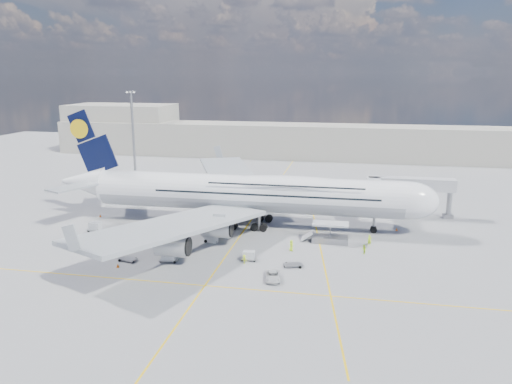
% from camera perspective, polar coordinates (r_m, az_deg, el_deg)
% --- Properties ---
extents(ground, '(300.00, 300.00, 0.00)m').
position_cam_1_polar(ground, '(92.37, -2.28, -5.65)').
color(ground, gray).
rests_on(ground, ground).
extents(taxi_line_main, '(0.25, 220.00, 0.01)m').
position_cam_1_polar(taxi_line_main, '(92.37, -2.28, -5.65)').
color(taxi_line_main, yellow).
rests_on(taxi_line_main, ground).
extents(taxi_line_cross, '(120.00, 0.25, 0.01)m').
position_cam_1_polar(taxi_line_cross, '(74.41, -5.87, -10.59)').
color(taxi_line_cross, yellow).
rests_on(taxi_line_cross, ground).
extents(taxi_line_diag, '(14.16, 99.06, 0.01)m').
position_cam_1_polar(taxi_line_diag, '(99.79, 6.93, -4.26)').
color(taxi_line_diag, yellow).
rests_on(taxi_line_diag, ground).
extents(airliner, '(77.26, 79.15, 23.71)m').
position_cam_1_polar(airliner, '(99.75, -0.85, -0.08)').
color(airliner, white).
rests_on(airliner, ground).
extents(jet_bridge, '(18.80, 12.10, 8.50)m').
position_cam_1_polar(jet_bridge, '(108.80, 15.79, 0.55)').
color(jet_bridge, '#B7B7BC').
rests_on(jet_bridge, ground).
extents(cargo_loader, '(8.53, 3.20, 3.67)m').
position_cam_1_polar(cargo_loader, '(92.51, 8.36, -4.94)').
color(cargo_loader, silver).
rests_on(cargo_loader, ground).
extents(light_mast, '(3.00, 0.70, 25.50)m').
position_cam_1_polar(light_mast, '(144.18, -13.85, 6.31)').
color(light_mast, gray).
rests_on(light_mast, ground).
extents(terminal, '(180.00, 16.00, 12.00)m').
position_cam_1_polar(terminal, '(182.63, 4.58, 5.82)').
color(terminal, '#B2AD9E').
rests_on(terminal, ground).
extents(hangar, '(40.00, 22.00, 18.00)m').
position_cam_1_polar(hangar, '(206.82, -15.04, 7.14)').
color(hangar, '#B2AD9E').
rests_on(hangar, ground).
extents(tree_line, '(160.00, 6.00, 8.00)m').
position_cam_1_polar(tree_line, '(227.27, 16.03, 6.35)').
color(tree_line, '#193814').
rests_on(tree_line, ground).
extents(dolly_row_a, '(3.50, 2.12, 0.49)m').
position_cam_1_polar(dolly_row_a, '(90.28, -15.51, -6.36)').
color(dolly_row_a, gray).
rests_on(dolly_row_a, ground).
extents(dolly_row_b, '(3.26, 2.06, 1.93)m').
position_cam_1_polar(dolly_row_b, '(83.67, -9.96, -7.17)').
color(dolly_row_b, gray).
rests_on(dolly_row_b, ground).
extents(dolly_row_c, '(3.28, 2.37, 0.43)m').
position_cam_1_polar(dolly_row_c, '(85.63, -14.47, -7.42)').
color(dolly_row_c, gray).
rests_on(dolly_row_c, ground).
extents(dolly_back, '(3.09, 1.81, 1.88)m').
position_cam_1_polar(dolly_back, '(102.44, -17.88, -3.78)').
color(dolly_back, gray).
rests_on(dolly_back, ground).
extents(dolly_nose_far, '(2.65, 1.54, 1.62)m').
position_cam_1_polar(dolly_nose_far, '(82.97, -0.81, -7.27)').
color(dolly_nose_far, gray).
rests_on(dolly_nose_far, ground).
extents(dolly_nose_near, '(3.37, 2.57, 0.44)m').
position_cam_1_polar(dolly_nose_near, '(80.84, 4.27, -8.28)').
color(dolly_nose_near, gray).
rests_on(dolly_nose_near, ground).
extents(baggage_tug, '(2.69, 1.75, 1.55)m').
position_cam_1_polar(baggage_tug, '(92.00, -5.17, -5.33)').
color(baggage_tug, silver).
rests_on(baggage_tug, ground).
extents(catering_truck_inner, '(6.24, 3.66, 3.49)m').
position_cam_1_polar(catering_truck_inner, '(113.89, -5.52, -1.12)').
color(catering_truck_inner, gray).
rests_on(catering_truck_inner, ground).
extents(catering_truck_outer, '(7.48, 5.58, 4.12)m').
position_cam_1_polar(catering_truck_outer, '(131.04, -4.69, 0.95)').
color(catering_truck_outer, gray).
rests_on(catering_truck_outer, ground).
extents(service_van, '(2.89, 4.87, 1.27)m').
position_cam_1_polar(service_van, '(75.64, 1.92, -9.59)').
color(service_van, silver).
rests_on(service_van, ground).
extents(crew_nose, '(0.85, 0.69, 2.01)m').
position_cam_1_polar(crew_nose, '(91.96, 12.85, -5.42)').
color(crew_nose, '#C9FF1A').
rests_on(crew_nose, ground).
extents(crew_loader, '(0.97, 1.04, 1.71)m').
position_cam_1_polar(crew_loader, '(87.53, 12.24, -6.47)').
color(crew_loader, '#AFE418').
rests_on(crew_loader, ground).
extents(crew_wing, '(0.93, 1.16, 1.84)m').
position_cam_1_polar(crew_wing, '(87.73, -9.11, -6.24)').
color(crew_wing, '#C3E317').
rests_on(crew_wing, ground).
extents(crew_van, '(1.07, 1.15, 1.98)m').
position_cam_1_polar(crew_van, '(87.39, 4.05, -6.12)').
color(crew_van, '#C4FC1A').
rests_on(crew_van, ground).
extents(crew_tug, '(1.11, 0.83, 1.52)m').
position_cam_1_polar(crew_tug, '(81.65, -1.35, -7.70)').
color(crew_tug, '#D4F119').
rests_on(crew_tug, ground).
extents(cone_nose, '(0.47, 0.47, 0.60)m').
position_cam_1_polar(cone_nose, '(102.07, 15.78, -4.12)').
color(cone_nose, orange).
rests_on(cone_nose, ground).
extents(cone_wing_left_inner, '(0.43, 0.43, 0.54)m').
position_cam_1_polar(cone_wing_left_inner, '(112.18, -5.83, -2.09)').
color(cone_wing_left_inner, orange).
rests_on(cone_wing_left_inner, ground).
extents(cone_wing_left_outer, '(0.41, 0.41, 0.52)m').
position_cam_1_polar(cone_wing_left_outer, '(130.07, -3.25, 0.13)').
color(cone_wing_left_outer, orange).
rests_on(cone_wing_left_outer, ground).
extents(cone_wing_right_inner, '(0.39, 0.39, 0.50)m').
position_cam_1_polar(cone_wing_right_inner, '(87.38, -9.82, -6.82)').
color(cone_wing_right_inner, orange).
rests_on(cone_wing_right_inner, ground).
extents(cone_wing_right_outer, '(0.48, 0.48, 0.62)m').
position_cam_1_polar(cone_wing_right_outer, '(83.38, -15.52, -8.10)').
color(cone_wing_right_outer, orange).
rests_on(cone_wing_right_outer, ground).
extents(cone_tail, '(0.49, 0.49, 0.63)m').
position_cam_1_polar(cone_tail, '(112.49, -17.38, -2.59)').
color(cone_tail, orange).
rests_on(cone_tail, ground).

